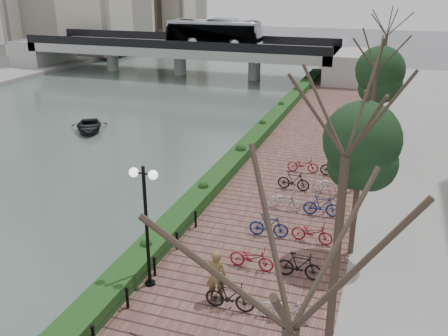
% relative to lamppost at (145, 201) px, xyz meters
% --- Properties ---
extents(river_water, '(30.00, 130.00, 0.02)m').
position_rel_lamppost_xyz_m(river_water, '(-16.48, 20.55, -3.75)').
color(river_water, '#42534D').
rests_on(river_water, ground).
extents(promenade, '(8.00, 75.00, 0.50)m').
position_rel_lamppost_xyz_m(promenade, '(2.52, 13.05, -3.51)').
color(promenade, brown).
rests_on(promenade, ground).
extents(hedge, '(1.10, 56.00, 0.60)m').
position_rel_lamppost_xyz_m(hedge, '(-0.88, 15.55, -2.96)').
color(hedge, '#183915').
rests_on(hedge, promenade).
extents(chain_fence, '(0.10, 14.10, 0.70)m').
position_rel_lamppost_xyz_m(chain_fence, '(-0.08, -2.45, -2.91)').
color(chain_fence, black).
rests_on(chain_fence, promenade).
extents(lamppost, '(1.02, 0.32, 4.48)m').
position_rel_lamppost_xyz_m(lamppost, '(0.00, 0.00, 0.00)').
color(lamppost, black).
rests_on(lamppost, promenade).
extents(pedestrian, '(0.79, 0.65, 1.87)m').
position_rel_lamppost_xyz_m(pedestrian, '(2.52, -0.08, -2.32)').
color(pedestrian, brown).
rests_on(pedestrian, promenade).
extents(bicycle_parking, '(2.40, 17.32, 1.00)m').
position_rel_lamppost_xyz_m(bicycle_parking, '(4.01, 4.86, -2.79)').
color(bicycle_parking, '#A7A6AA').
rests_on(bicycle_parking, promenade).
extents(street_trees, '(3.20, 37.12, 6.80)m').
position_rel_lamppost_xyz_m(street_trees, '(6.52, 8.23, -0.07)').
color(street_trees, '#31241D').
rests_on(street_trees, promenade).
extents(bridge, '(36.00, 10.77, 6.50)m').
position_rel_lamppost_xyz_m(bridge, '(-15.61, 40.55, -0.39)').
color(bridge, gray).
rests_on(bridge, ground).
extents(boat, '(4.35, 4.71, 0.79)m').
position_rel_lamppost_xyz_m(boat, '(-13.58, 16.94, -3.34)').
color(boat, black).
rests_on(boat, river_water).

